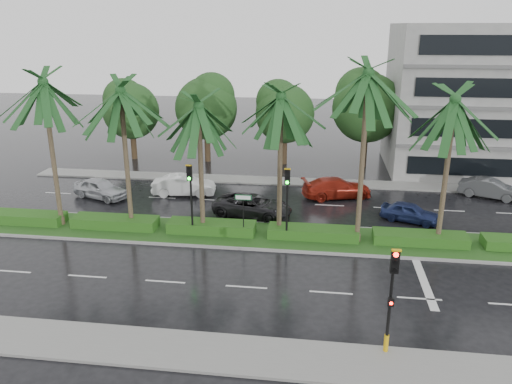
# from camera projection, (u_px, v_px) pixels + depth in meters

# --- Properties ---
(ground) EXTENTS (120.00, 120.00, 0.00)m
(ground) POSITION_uv_depth(u_px,v_px,m) (260.00, 244.00, 28.46)
(ground) COLOR black
(ground) RESTS_ON ground
(near_sidewalk) EXTENTS (40.00, 2.40, 0.12)m
(near_sidewalk) POSITION_uv_depth(u_px,v_px,m) (226.00, 354.00, 18.85)
(near_sidewalk) COLOR gray
(near_sidewalk) RESTS_ON ground
(far_sidewalk) EXTENTS (40.00, 2.00, 0.12)m
(far_sidewalk) POSITION_uv_depth(u_px,v_px,m) (278.00, 181.00, 39.72)
(far_sidewalk) COLOR gray
(far_sidewalk) RESTS_ON ground
(median) EXTENTS (36.00, 4.00, 0.15)m
(median) POSITION_uv_depth(u_px,v_px,m) (262.00, 236.00, 29.37)
(median) COLOR gray
(median) RESTS_ON ground
(hedge) EXTENTS (35.20, 1.40, 0.60)m
(hedge) POSITION_uv_depth(u_px,v_px,m) (262.00, 230.00, 29.26)
(hedge) COLOR #194A15
(hedge) RESTS_ON median
(lane_markings) EXTENTS (34.00, 13.06, 0.01)m
(lane_markings) POSITION_uv_depth(u_px,v_px,m) (313.00, 250.00, 27.67)
(lane_markings) COLOR silver
(lane_markings) RESTS_ON ground
(palm_row) EXTENTS (26.30, 4.20, 10.22)m
(palm_row) POSITION_uv_depth(u_px,v_px,m) (239.00, 103.00, 27.08)
(palm_row) COLOR #3E2E24
(palm_row) RESTS_ON median
(signal_near) EXTENTS (0.34, 0.45, 4.36)m
(signal_near) POSITION_uv_depth(u_px,v_px,m) (391.00, 297.00, 18.09)
(signal_near) COLOR black
(signal_near) RESTS_ON near_sidewalk
(signal_median_left) EXTENTS (0.34, 0.42, 4.36)m
(signal_median_left) POSITION_uv_depth(u_px,v_px,m) (190.00, 189.00, 28.29)
(signal_median_left) COLOR black
(signal_median_left) RESTS_ON median
(signal_median_right) EXTENTS (0.34, 0.42, 4.36)m
(signal_median_right) POSITION_uv_depth(u_px,v_px,m) (287.00, 194.00, 27.60)
(signal_median_right) COLOR black
(signal_median_right) RESTS_ON median
(street_sign) EXTENTS (0.95, 0.09, 2.60)m
(street_sign) POSITION_uv_depth(u_px,v_px,m) (243.00, 205.00, 28.36)
(street_sign) COLOR black
(street_sign) RESTS_ON median
(bg_trees) EXTENTS (33.27, 5.91, 8.53)m
(bg_trees) POSITION_uv_depth(u_px,v_px,m) (295.00, 107.00, 43.26)
(bg_trees) COLOR #372619
(bg_trees) RESTS_ON ground
(building) EXTENTS (16.00, 10.00, 12.00)m
(building) POSITION_uv_depth(u_px,v_px,m) (490.00, 99.00, 41.33)
(building) COLOR gray
(building) RESTS_ON ground
(car_silver) EXTENTS (3.07, 4.53, 1.43)m
(car_silver) POSITION_uv_depth(u_px,v_px,m) (100.00, 188.00, 35.81)
(car_silver) COLOR #B0B2B8
(car_silver) RESTS_ON ground
(car_white) EXTENTS (2.11, 4.69, 1.49)m
(car_white) POSITION_uv_depth(u_px,v_px,m) (184.00, 185.00, 36.38)
(car_white) COLOR silver
(car_white) RESTS_ON ground
(car_darkgrey) EXTENTS (3.31, 5.48, 1.42)m
(car_darkgrey) POSITION_uv_depth(u_px,v_px,m) (253.00, 206.00, 32.36)
(car_darkgrey) COLOR black
(car_darkgrey) RESTS_ON ground
(car_red) EXTENTS (3.44, 5.37, 1.45)m
(car_red) POSITION_uv_depth(u_px,v_px,m) (337.00, 188.00, 35.93)
(car_red) COLOR maroon
(car_red) RESTS_ON ground
(car_blue) EXTENTS (2.64, 3.86, 1.22)m
(car_blue) POSITION_uv_depth(u_px,v_px,m) (410.00, 212.00, 31.54)
(car_blue) COLOR navy
(car_blue) RESTS_ON ground
(car_grey) EXTENTS (3.03, 4.45, 1.39)m
(car_grey) POSITION_uv_depth(u_px,v_px,m) (490.00, 188.00, 35.87)
(car_grey) COLOR #4C4F51
(car_grey) RESTS_ON ground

